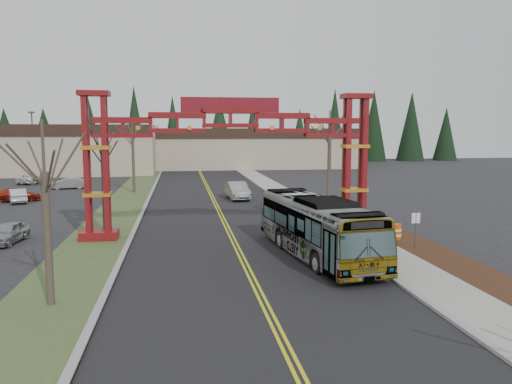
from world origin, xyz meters
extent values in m
plane|color=black|center=(0.00, 0.00, 0.00)|extent=(200.00, 200.00, 0.00)
cube|color=black|center=(0.00, 25.00, 0.01)|extent=(12.00, 110.00, 0.02)
cube|color=gold|center=(-0.12, 25.00, 0.03)|extent=(0.12, 100.00, 0.01)
cube|color=gold|center=(0.12, 25.00, 0.03)|extent=(0.12, 100.00, 0.01)
cube|color=gray|center=(6.15, 25.00, 0.07)|extent=(0.30, 110.00, 0.15)
cube|color=gray|center=(7.60, 25.00, 0.08)|extent=(2.60, 110.00, 0.14)
cube|color=black|center=(10.20, 10.00, 0.06)|extent=(2.60, 50.00, 0.12)
cube|color=#374E27|center=(-8.00, 25.00, 0.04)|extent=(4.00, 110.00, 0.08)
cube|color=gray|center=(-6.15, 25.00, 0.07)|extent=(0.30, 110.00, 0.15)
cube|color=#570B0D|center=(-8.00, 18.00, 0.30)|extent=(2.20, 1.60, 0.60)
cube|color=#570B0D|center=(-8.55, 17.65, 4.60)|extent=(0.28, 0.28, 8.00)
cube|color=#570B0D|center=(-7.45, 17.65, 4.60)|extent=(0.28, 0.28, 8.00)
cube|color=#570B0D|center=(-8.55, 18.35, 4.60)|extent=(0.28, 0.28, 8.00)
cube|color=#570B0D|center=(-7.45, 18.35, 4.60)|extent=(0.28, 0.28, 8.00)
cube|color=orange|center=(-8.00, 18.00, 2.80)|extent=(1.60, 1.10, 0.22)
cube|color=orange|center=(-8.00, 18.00, 5.60)|extent=(1.60, 1.10, 0.22)
cube|color=#570B0D|center=(-8.00, 18.00, 8.75)|extent=(1.80, 1.20, 0.30)
cube|color=#570B0D|center=(8.00, 18.00, 0.30)|extent=(2.20, 1.60, 0.60)
cube|color=#570B0D|center=(7.45, 17.65, 4.60)|extent=(0.28, 0.28, 8.00)
cube|color=#570B0D|center=(8.55, 17.65, 4.60)|extent=(0.28, 0.28, 8.00)
cube|color=#570B0D|center=(7.45, 18.35, 4.60)|extent=(0.28, 0.28, 8.00)
cube|color=#570B0D|center=(8.55, 18.35, 4.60)|extent=(0.28, 0.28, 8.00)
cube|color=orange|center=(8.00, 18.00, 2.80)|extent=(1.60, 1.10, 0.22)
cube|color=orange|center=(8.00, 18.00, 5.60)|extent=(1.60, 1.10, 0.22)
cube|color=#570B0D|center=(8.00, 18.00, 8.75)|extent=(1.80, 1.20, 0.30)
cube|color=#570B0D|center=(0.00, 18.00, 7.50)|extent=(16.00, 0.90, 1.00)
cube|color=#570B0D|center=(0.00, 18.00, 6.60)|extent=(16.00, 0.90, 0.60)
cube|color=maroon|center=(0.00, 18.00, 8.15)|extent=(6.00, 0.25, 0.90)
cube|color=tan|center=(-30.00, 72.00, 3.75)|extent=(46.00, 22.00, 7.50)
cube|color=tan|center=(10.00, 80.00, 3.50)|extent=(38.00, 20.00, 7.00)
cube|color=black|center=(10.00, 69.90, 6.20)|extent=(38.00, 0.40, 1.60)
cylinder|color=#382D26|center=(-38.00, 92.00, 0.80)|extent=(0.80, 0.80, 1.60)
cone|color=black|center=(-29.50, 92.00, 6.50)|extent=(5.60, 5.60, 13.00)
cylinder|color=#382D26|center=(-29.50, 92.00, 0.80)|extent=(0.80, 0.80, 1.60)
cone|color=black|center=(-21.00, 92.00, 6.50)|extent=(5.60, 5.60, 13.00)
cylinder|color=#382D26|center=(-21.00, 92.00, 0.80)|extent=(0.80, 0.80, 1.60)
cone|color=black|center=(-12.50, 92.00, 6.50)|extent=(5.60, 5.60, 13.00)
cylinder|color=#382D26|center=(-12.50, 92.00, 0.80)|extent=(0.80, 0.80, 1.60)
cone|color=black|center=(-4.00, 92.00, 6.50)|extent=(5.60, 5.60, 13.00)
cylinder|color=#382D26|center=(-4.00, 92.00, 0.80)|extent=(0.80, 0.80, 1.60)
cone|color=black|center=(4.50, 92.00, 6.50)|extent=(5.60, 5.60, 13.00)
cylinder|color=#382D26|center=(4.50, 92.00, 0.80)|extent=(0.80, 0.80, 1.60)
cone|color=black|center=(13.00, 92.00, 6.50)|extent=(5.60, 5.60, 13.00)
cylinder|color=#382D26|center=(13.00, 92.00, 0.80)|extent=(0.80, 0.80, 1.60)
cone|color=black|center=(21.50, 92.00, 6.50)|extent=(5.60, 5.60, 13.00)
cylinder|color=#382D26|center=(21.50, 92.00, 0.80)|extent=(0.80, 0.80, 1.60)
cone|color=black|center=(30.00, 92.00, 6.50)|extent=(5.60, 5.60, 13.00)
cylinder|color=#382D26|center=(30.00, 92.00, 0.80)|extent=(0.80, 0.80, 1.60)
cone|color=black|center=(38.50, 92.00, 6.50)|extent=(5.60, 5.60, 13.00)
cylinder|color=#382D26|center=(38.50, 92.00, 0.80)|extent=(0.80, 0.80, 1.60)
cone|color=black|center=(47.00, 92.00, 6.50)|extent=(5.60, 5.60, 13.00)
cylinder|color=#382D26|center=(47.00, 92.00, 0.80)|extent=(0.80, 0.80, 1.60)
cone|color=black|center=(55.50, 92.00, 6.50)|extent=(5.60, 5.60, 13.00)
cylinder|color=#382D26|center=(55.50, 92.00, 0.80)|extent=(0.80, 0.80, 1.60)
imported|color=#B7B9C0|center=(3.90, 12.21, 1.59)|extent=(4.09, 11.67, 3.18)
imported|color=#A5A8AD|center=(2.33, 34.94, 0.83)|extent=(2.13, 5.15, 1.66)
imported|color=#989D9F|center=(-13.24, 18.00, 0.62)|extent=(1.93, 3.82, 1.25)
imported|color=white|center=(-17.99, 35.65, 0.64)|extent=(2.71, 4.14, 1.29)
imported|color=maroon|center=(-18.36, 36.52, 0.62)|extent=(4.57, 2.72, 1.24)
imported|color=#9C9FA3|center=(-15.75, 46.37, 0.66)|extent=(4.17, 2.02, 1.32)
imported|color=white|center=(-21.37, 53.00, 0.65)|extent=(3.39, 5.07, 1.29)
cylinder|color=#382D26|center=(-8.00, 6.45, 2.54)|extent=(0.29, 0.29, 5.08)
cylinder|color=#382D26|center=(-8.00, 6.45, 5.99)|extent=(0.11, 0.11, 2.00)
cylinder|color=#382D26|center=(-8.00, 20.51, 2.68)|extent=(0.29, 0.29, 5.35)
cylinder|color=#382D26|center=(-8.00, 20.51, 6.27)|extent=(0.11, 0.11, 2.02)
cylinder|color=#382D26|center=(-8.00, 41.41, 2.99)|extent=(0.31, 0.31, 5.99)
cylinder|color=#382D26|center=(-8.00, 41.41, 6.95)|extent=(0.12, 0.12, 2.11)
cylinder|color=#382D26|center=(10.00, 30.07, 3.09)|extent=(0.34, 0.34, 6.17)
cylinder|color=#382D26|center=(10.00, 30.07, 7.22)|extent=(0.13, 0.13, 2.31)
cylinder|color=#3F3F44|center=(-23.58, 61.86, 4.53)|extent=(0.20, 0.20, 9.05)
cube|color=#3F3F44|center=(-23.58, 61.86, 9.15)|extent=(0.80, 0.40, 0.25)
cylinder|color=#3F3F44|center=(9.68, 12.71, 1.05)|extent=(0.06, 0.06, 2.10)
cube|color=white|center=(9.68, 12.71, 1.81)|extent=(0.48, 0.05, 0.57)
cylinder|color=#DB4E0C|center=(9.69, 15.12, 0.52)|extent=(0.54, 0.54, 1.04)
cylinder|color=white|center=(9.69, 15.12, 0.67)|extent=(0.56, 0.56, 0.12)
cylinder|color=white|center=(9.69, 15.12, 0.36)|extent=(0.56, 0.56, 0.12)
cylinder|color=#DB4E0C|center=(9.36, 19.41, 0.45)|extent=(0.46, 0.46, 0.89)
cylinder|color=white|center=(9.36, 19.41, 0.58)|extent=(0.48, 0.48, 0.11)
cylinder|color=white|center=(9.36, 19.41, 0.31)|extent=(0.48, 0.48, 0.11)
cylinder|color=#DB4E0C|center=(9.78, 20.63, 0.50)|extent=(0.52, 0.52, 1.01)
cylinder|color=white|center=(9.78, 20.63, 0.65)|extent=(0.54, 0.54, 0.12)
cylinder|color=white|center=(9.78, 20.63, 0.35)|extent=(0.54, 0.54, 0.12)
camera|label=1|loc=(-3.07, -12.66, 6.57)|focal=35.00mm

